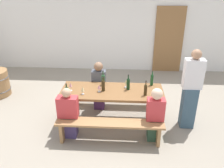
# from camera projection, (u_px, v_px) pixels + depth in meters

# --- Properties ---
(ground_plane) EXTENTS (24.00, 24.00, 0.00)m
(ground_plane) POSITION_uv_depth(u_px,v_px,m) (112.00, 121.00, 5.17)
(ground_plane) COLOR gray
(back_wall) EXTENTS (14.00, 0.20, 3.20)m
(back_wall) POSITION_uv_depth(u_px,v_px,m) (118.00, 21.00, 7.42)
(back_wall) COLOR white
(back_wall) RESTS_ON ground
(wooden_door) EXTENTS (0.90, 0.06, 2.10)m
(wooden_door) POSITION_uv_depth(u_px,v_px,m) (169.00, 40.00, 7.43)
(wooden_door) COLOR olive
(wooden_door) RESTS_ON ground
(tasting_table) EXTENTS (2.13, 0.83, 0.75)m
(tasting_table) POSITION_uv_depth(u_px,v_px,m) (112.00, 94.00, 4.88)
(tasting_table) COLOR brown
(tasting_table) RESTS_ON ground
(bench_near) EXTENTS (2.03, 0.30, 0.45)m
(bench_near) POSITION_uv_depth(u_px,v_px,m) (110.00, 126.00, 4.37)
(bench_near) COLOR #9E7247
(bench_near) RESTS_ON ground
(bench_far) EXTENTS (2.03, 0.30, 0.45)m
(bench_far) POSITION_uv_depth(u_px,v_px,m) (114.00, 92.00, 5.66)
(bench_far) COLOR #9E7247
(bench_far) RESTS_ON ground
(wine_bottle_0) EXTENTS (0.08, 0.08, 0.33)m
(wine_bottle_0) POSITION_uv_depth(u_px,v_px,m) (103.00, 80.00, 5.07)
(wine_bottle_0) COLOR #234C2D
(wine_bottle_0) RESTS_ON tasting_table
(wine_bottle_1) EXTENTS (0.07, 0.07, 0.30)m
(wine_bottle_1) POSITION_uv_depth(u_px,v_px,m) (67.00, 92.00, 4.53)
(wine_bottle_1) COLOR #143319
(wine_bottle_1) RESTS_ON tasting_table
(wine_bottle_2) EXTENTS (0.06, 0.06, 0.33)m
(wine_bottle_2) POSITION_uv_depth(u_px,v_px,m) (152.00, 80.00, 5.04)
(wine_bottle_2) COLOR #194723
(wine_bottle_2) RESTS_ON tasting_table
(wine_bottle_3) EXTENTS (0.07, 0.07, 0.33)m
(wine_bottle_3) POSITION_uv_depth(u_px,v_px,m) (128.00, 84.00, 4.85)
(wine_bottle_3) COLOR #143319
(wine_bottle_3) RESTS_ON tasting_table
(wine_bottle_4) EXTENTS (0.07, 0.07, 0.32)m
(wine_bottle_4) POSITION_uv_depth(u_px,v_px,m) (145.00, 90.00, 4.62)
(wine_bottle_4) COLOR #332814
(wine_bottle_4) RESTS_ON tasting_table
(wine_bottle_5) EXTENTS (0.07, 0.07, 0.30)m
(wine_bottle_5) POSITION_uv_depth(u_px,v_px,m) (103.00, 86.00, 4.79)
(wine_bottle_5) COLOR #332814
(wine_bottle_5) RESTS_ON tasting_table
(wine_glass_0) EXTENTS (0.07, 0.07, 0.17)m
(wine_glass_0) POSITION_uv_depth(u_px,v_px,m) (83.00, 89.00, 4.65)
(wine_glass_0) COLOR silver
(wine_glass_0) RESTS_ON tasting_table
(wine_glass_1) EXTENTS (0.07, 0.07, 0.16)m
(wine_glass_1) POSITION_uv_depth(u_px,v_px,m) (99.00, 87.00, 4.76)
(wine_glass_1) COLOR silver
(wine_glass_1) RESTS_ON tasting_table
(wine_glass_2) EXTENTS (0.06, 0.06, 0.18)m
(wine_glass_2) POSITION_uv_depth(u_px,v_px,m) (126.00, 82.00, 4.93)
(wine_glass_2) COLOR silver
(wine_glass_2) RESTS_ON tasting_table
(wine_glass_3) EXTENTS (0.06, 0.06, 0.18)m
(wine_glass_3) POSITION_uv_depth(u_px,v_px,m) (70.00, 85.00, 4.79)
(wine_glass_3) COLOR silver
(wine_glass_3) RESTS_ON tasting_table
(seated_guest_near_0) EXTENTS (0.39, 0.24, 1.05)m
(seated_guest_near_0) POSITION_uv_depth(u_px,v_px,m) (68.00, 114.00, 4.49)
(seated_guest_near_0) COLOR #463869
(seated_guest_near_0) RESTS_ON ground
(seated_guest_near_1) EXTENTS (0.33, 0.24, 1.09)m
(seated_guest_near_1) POSITION_uv_depth(u_px,v_px,m) (155.00, 115.00, 4.38)
(seated_guest_near_1) COLOR #2D4C37
(seated_guest_near_1) RESTS_ON ground
(seated_guest_far_0) EXTENTS (0.32, 0.24, 1.17)m
(seated_guest_far_0) POSITION_uv_depth(u_px,v_px,m) (99.00, 86.00, 5.45)
(seated_guest_far_0) COLOR #472653
(seated_guest_far_0) RESTS_ON ground
(standing_host) EXTENTS (0.37, 0.24, 1.69)m
(standing_host) POSITION_uv_depth(u_px,v_px,m) (191.00, 91.00, 4.66)
(standing_host) COLOR #375367
(standing_host) RESTS_ON ground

